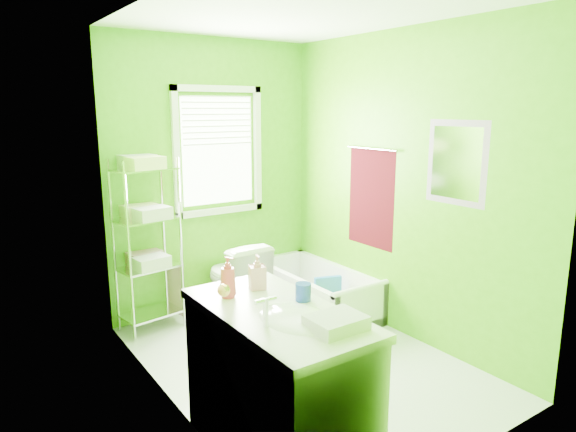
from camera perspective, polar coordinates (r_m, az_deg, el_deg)
ground at (r=4.20m, az=1.43°, el=-15.80°), size 2.90×2.90×0.00m
room_envelope at (r=3.74m, az=1.55°, el=5.66°), size 2.14×2.94×2.62m
window at (r=4.98m, az=-7.74°, el=7.90°), size 0.92×0.05×1.22m
door at (r=2.51m, az=-4.43°, el=-10.53°), size 0.09×0.80×2.00m
right_wall_decor at (r=4.44m, az=12.57°, el=3.42°), size 0.04×1.48×1.17m
bathtub at (r=5.09m, az=3.28°, el=-8.98°), size 0.63×1.36×0.44m
toilet at (r=4.87m, az=-5.90°, el=-7.01°), size 0.43×0.74×0.76m
vanity at (r=3.00m, az=-1.12°, el=-17.75°), size 0.61×1.18×1.13m
wire_shelf_unit at (r=4.63m, az=-15.33°, el=-1.04°), size 0.56×0.46×1.56m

